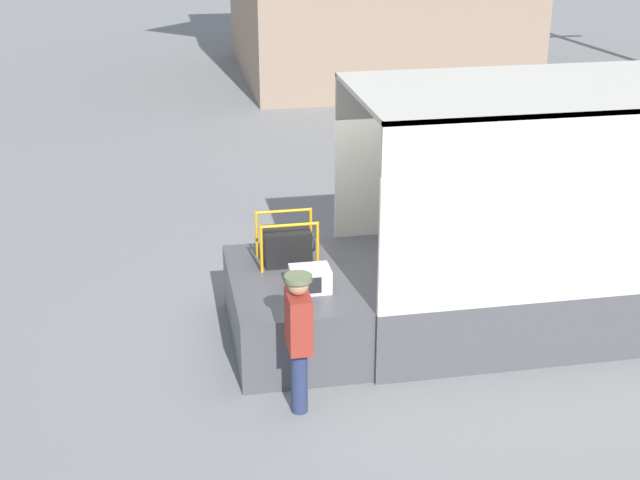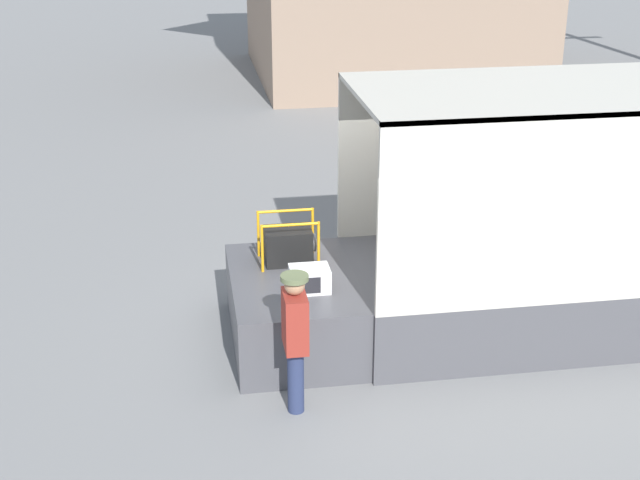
% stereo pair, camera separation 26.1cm
% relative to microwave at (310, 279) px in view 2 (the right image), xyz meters
% --- Properties ---
extents(ground_plane, '(160.00, 160.00, 0.00)m').
position_rel_microwave_xyz_m(ground_plane, '(0.62, 0.40, -1.02)').
color(ground_plane, gray).
extents(tailgate_deck, '(1.52, 2.30, 0.88)m').
position_rel_microwave_xyz_m(tailgate_deck, '(-0.14, 0.40, -0.58)').
color(tailgate_deck, '#4C4C51').
rests_on(tailgate_deck, ground).
extents(microwave, '(0.47, 0.36, 0.29)m').
position_rel_microwave_xyz_m(microwave, '(0.00, 0.00, 0.00)').
color(microwave, white).
rests_on(microwave, tailgate_deck).
extents(portable_generator, '(0.73, 0.52, 0.62)m').
position_rel_microwave_xyz_m(portable_generator, '(-0.12, 0.86, 0.09)').
color(portable_generator, black).
rests_on(portable_generator, tailgate_deck).
extents(worker_person, '(0.29, 0.44, 1.63)m').
position_rel_microwave_xyz_m(worker_person, '(-0.33, -1.17, -0.03)').
color(worker_person, navy).
rests_on(worker_person, ground).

